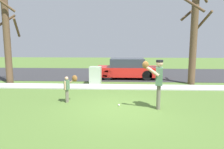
{
  "coord_description": "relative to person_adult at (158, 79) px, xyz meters",
  "views": [
    {
      "loc": [
        -0.01,
        -7.25,
        2.31
      ],
      "look_at": [
        -0.46,
        1.54,
        1.0
      ],
      "focal_mm": 33.33,
      "sensor_mm": 36.0,
      "label": 1
    }
  ],
  "objects": [
    {
      "name": "person_adult",
      "position": [
        0.0,
        0.0,
        0.0
      ],
      "size": [
        0.78,
        0.61,
        1.75
      ],
      "rotation": [
        0.0,
        0.0,
        2.96
      ],
      "color": "#6B6656",
      "rests_on": "ground"
    },
    {
      "name": "street_tree_far",
      "position": [
        -7.92,
        4.53,
        1.55
      ],
      "size": [
        1.85,
        1.88,
        4.96
      ],
      "color": "brown",
      "rests_on": "ground"
    },
    {
      "name": "road_surface",
      "position": [
        -1.23,
        8.59,
        -1.08
      ],
      "size": [
        36.0,
        6.8,
        0.02
      ],
      "primitive_type": "cube",
      "color": "#2D2D30",
      "rests_on": "ground"
    },
    {
      "name": "ground_plane",
      "position": [
        -1.23,
        3.49,
        -1.09
      ],
      "size": [
        48.0,
        48.0,
        0.0
      ],
      "primitive_type": "plane",
      "color": "#4C6B2D"
    },
    {
      "name": "person_child",
      "position": [
        -3.36,
        0.67,
        -0.4
      ],
      "size": [
        0.51,
        0.37,
        1.08
      ],
      "rotation": [
        0.0,
        0.0,
        6.1
      ],
      "color": "#6B6656",
      "rests_on": "ground"
    },
    {
      "name": "utility_cabinet",
      "position": [
        -2.8,
        4.44,
        -0.58
      ],
      "size": [
        0.65,
        0.62,
        1.01
      ],
      "primitive_type": "cube",
      "color": "#9EB293",
      "rests_on": "ground"
    },
    {
      "name": "street_tree_near",
      "position": [
        2.71,
        4.71,
        1.81
      ],
      "size": [
        1.85,
        1.88,
        5.47
      ],
      "color": "brown",
      "rests_on": "ground"
    },
    {
      "name": "baseball",
      "position": [
        -1.37,
        0.24,
        -1.05
      ],
      "size": [
        0.07,
        0.07,
        0.07
      ],
      "primitive_type": "sphere",
      "color": "white",
      "rests_on": "ground"
    },
    {
      "name": "parked_hatchback_red",
      "position": [
        -0.95,
        6.46,
        -0.43
      ],
      "size": [
        4.0,
        1.75,
        1.33
      ],
      "rotation": [
        0.0,
        0.0,
        3.14
      ],
      "color": "red",
      "rests_on": "road_surface"
    },
    {
      "name": "sidewalk_strip",
      "position": [
        -1.23,
        3.59,
        -1.06
      ],
      "size": [
        36.0,
        1.2,
        0.06
      ],
      "primitive_type": "cube",
      "color": "#B2B2AD",
      "rests_on": "ground"
    }
  ]
}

